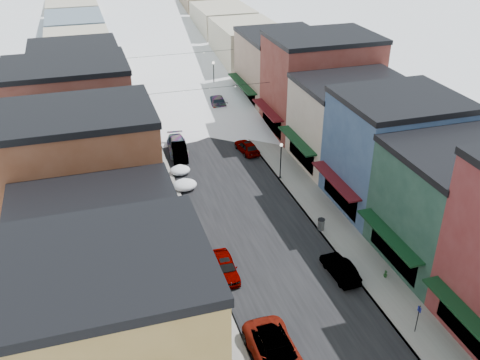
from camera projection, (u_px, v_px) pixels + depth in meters
road at (171, 87)px, 79.73m from camera, size 10.00×160.00×0.01m
sidewalk_left at (127, 90)px, 77.99m from camera, size 3.20×160.00×0.15m
sidewalk_right at (214, 82)px, 81.40m from camera, size 3.20×160.00×0.15m
curb_left at (137, 89)px, 78.39m from camera, size 0.10×160.00×0.15m
curb_right at (204, 83)px, 81.00m from camera, size 0.10×160.00×0.15m
bldg_l_yellow at (112, 351)px, 26.62m from camera, size 11.30×8.70×11.50m
bldg_l_cream at (102, 266)px, 34.22m from camera, size 11.30×8.20×9.50m
bldg_l_brick_near at (84, 188)px, 40.08m from camera, size 12.30×8.20×12.50m
bldg_l_grayblue at (88, 160)px, 48.18m from camera, size 11.30×9.20×9.00m
bldg_l_brick_far at (72, 115)px, 54.98m from camera, size 13.30×9.20×11.00m
bldg_l_tan at (79, 88)px, 63.86m from camera, size 11.30×11.20×10.00m
bldg_r_green at (456, 206)px, 40.62m from camera, size 11.30×9.20×9.50m
bldg_r_blue at (394, 152)px, 47.93m from camera, size 11.30×9.20×10.50m
bldg_r_cream at (351, 122)px, 55.96m from camera, size 12.30×9.20×9.00m
bldg_r_brick_far at (320, 84)px, 63.03m from camera, size 13.30×9.20×11.50m
bldg_r_tan at (282, 69)px, 71.64m from camera, size 11.30×11.20×9.50m
distant_blocks at (146, 26)px, 97.09m from camera, size 34.00×55.00×8.00m
overhead_cables at (187, 70)px, 66.28m from camera, size 16.40×15.04×0.04m
car_white_suv at (276, 354)px, 32.89m from camera, size 2.87×6.10×1.69m
car_silver_sedan at (225, 267)px, 40.62m from camera, size 1.82×4.23×1.42m
car_dark_hatch at (179, 151)px, 58.39m from camera, size 2.04×4.64×1.48m
car_silver_wagon at (177, 145)px, 59.77m from camera, size 2.50×5.25×1.48m
car_green_sedan at (340, 268)px, 40.53m from camera, size 1.62×4.17×1.35m
car_gray_suv at (247, 147)px, 59.56m from camera, size 2.10×4.26×1.40m
car_black_sedan at (217, 101)px, 71.86m from camera, size 2.83×5.91×1.66m
car_lane_silver at (172, 101)px, 72.28m from camera, size 2.12×4.37×1.44m
car_lane_white at (175, 79)px, 80.55m from camera, size 2.75×5.22×1.40m
parking_sign at (418, 317)px, 34.86m from camera, size 0.06×0.31×2.23m
trash_can at (321, 224)px, 45.85m from camera, size 0.62×0.62×1.05m
streetlamp_near at (281, 156)px, 53.18m from camera, size 0.32×0.32×3.82m
streetlamp_far at (214, 74)px, 75.06m from camera, size 0.39×0.39×4.73m
planter_far at (386, 274)px, 40.35m from camera, size 0.42×0.42×0.55m
snow_pile_mid at (185, 185)px, 52.40m from camera, size 2.37×2.66×1.00m
snow_pile_far at (180, 170)px, 55.23m from camera, size 2.08×2.48×0.88m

